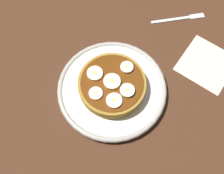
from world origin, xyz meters
TOP-DOWN VIEW (x-y plane):
  - ground_plane at (0.00, 0.00)cm, footprint 140.00×140.00cm
  - plate at (0.00, 0.00)cm, footprint 22.81×22.81cm
  - pancake_stack at (-0.28, 0.19)cm, footprint 13.98×14.16cm
  - banana_slice_0 at (0.21, 0.02)cm, footprint 3.40×3.40cm
  - banana_slice_1 at (0.68, -4.35)cm, footprint 2.66×2.66cm
  - banana_slice_2 at (-3.38, 2.14)cm, footprint 3.15×3.15cm
  - banana_slice_3 at (-3.35, -1.14)cm, footprint 2.91×2.91cm
  - banana_slice_4 at (-0.34, 4.02)cm, footprint 2.72×2.72cm
  - banana_slice_5 at (3.56, 1.57)cm, footprint 3.21×3.21cm
  - napkin at (-7.88, -20.54)cm, footprint 13.67×13.67cm
  - fork at (4.64, -24.71)cm, footprint 7.07×11.89cm

SIDE VIEW (x-z plane):
  - ground_plane at x=0.00cm, z-range -3.00..0.00cm
  - napkin at x=-7.88cm, z-range 0.00..0.30cm
  - fork at x=4.64cm, z-range 0.00..0.50cm
  - plate at x=0.00cm, z-range 0.08..2.00cm
  - pancake_stack at x=-0.28cm, z-range 1.61..4.48cm
  - banana_slice_4 at x=-0.34cm, z-range 4.28..4.98cm
  - banana_slice_2 at x=-3.38cm, z-range 4.28..5.01cm
  - banana_slice_1 at x=0.68cm, z-range 4.28..5.07cm
  - banana_slice_5 at x=3.56cm, z-range 4.28..5.08cm
  - banana_slice_3 at x=-3.35cm, z-range 4.28..5.20cm
  - banana_slice_0 at x=0.21cm, z-range 4.28..5.21cm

